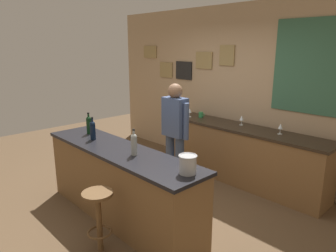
{
  "coord_description": "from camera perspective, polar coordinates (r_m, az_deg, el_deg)",
  "views": [
    {
      "loc": [
        3.0,
        -2.42,
        2.12
      ],
      "look_at": [
        -0.02,
        0.45,
        1.05
      ],
      "focal_mm": 33.22,
      "sensor_mm": 36.0,
      "label": 1
    }
  ],
  "objects": [
    {
      "name": "side_counter",
      "position": [
        5.11,
        13.2,
        -5.06
      ],
      "size": [
        2.78,
        0.56,
        0.9
      ],
      "color": "brown",
      "rests_on": "ground_plane"
    },
    {
      "name": "bartender",
      "position": [
        4.51,
        1.27,
        -0.85
      ],
      "size": [
        0.52,
        0.21,
        1.62
      ],
      "color": "#384766",
      "rests_on": "ground_plane"
    },
    {
      "name": "ice_bucket",
      "position": [
        3.04,
        3.64,
        -6.94
      ],
      "size": [
        0.19,
        0.19,
        0.19
      ],
      "color": "#B7BABF",
      "rests_on": "bar_counter"
    },
    {
      "name": "ground_plane",
      "position": [
        4.4,
        -4.17,
        -14.44
      ],
      "size": [
        10.0,
        10.0,
        0.0
      ],
      "primitive_type": "plane",
      "color": "brown"
    },
    {
      "name": "wine_glass_b",
      "position": [
        5.08,
        13.35,
        1.38
      ],
      "size": [
        0.07,
        0.07,
        0.16
      ],
      "color": "silver",
      "rests_on": "side_counter"
    },
    {
      "name": "wine_glass_c",
      "position": [
        4.72,
        19.94,
        -0.11
      ],
      "size": [
        0.07,
        0.07,
        0.16
      ],
      "color": "silver",
      "rests_on": "side_counter"
    },
    {
      "name": "bar_counter",
      "position": [
        3.98,
        -8.81,
        -10.42
      ],
      "size": [
        2.53,
        0.6,
        0.92
      ],
      "color": "brown",
      "rests_on": "ground_plane"
    },
    {
      "name": "bar_stool",
      "position": [
        3.42,
        -12.64,
        -15.08
      ],
      "size": [
        0.32,
        0.32,
        0.68
      ],
      "color": "brown",
      "rests_on": "ground_plane"
    },
    {
      "name": "wine_glass_a",
      "position": [
        5.53,
        4.02,
        2.79
      ],
      "size": [
        0.07,
        0.07,
        0.16
      ],
      "color": "silver",
      "rests_on": "side_counter"
    },
    {
      "name": "wine_bottle_b",
      "position": [
        4.22,
        -13.65,
        -0.65
      ],
      "size": [
        0.07,
        0.07,
        0.31
      ],
      "color": "black",
      "rests_on": "bar_counter"
    },
    {
      "name": "wine_bottle_a",
      "position": [
        4.51,
        -14.31,
        0.29
      ],
      "size": [
        0.07,
        0.07,
        0.31
      ],
      "color": "black",
      "rests_on": "bar_counter"
    },
    {
      "name": "coffee_mug",
      "position": [
        5.53,
        6.07,
        2.08
      ],
      "size": [
        0.12,
        0.08,
        0.09
      ],
      "color": "#338C4C",
      "rests_on": "side_counter"
    },
    {
      "name": "back_wall",
      "position": [
        5.4,
        12.66,
        6.58
      ],
      "size": [
        6.0,
        0.09,
        2.8
      ],
      "color": "tan",
      "rests_on": "ground_plane"
    },
    {
      "name": "wine_bottle_c",
      "position": [
        3.54,
        -6.27,
        -3.22
      ],
      "size": [
        0.07,
        0.07,
        0.31
      ],
      "color": "#999E99",
      "rests_on": "bar_counter"
    }
  ]
}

